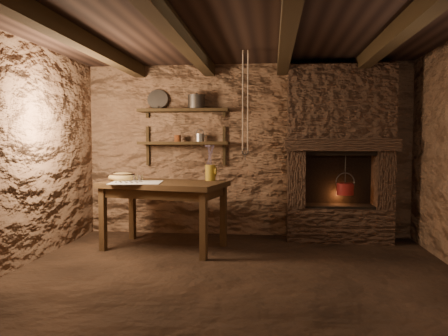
# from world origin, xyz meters

# --- Properties ---
(floor) EXTENTS (4.50, 4.50, 0.00)m
(floor) POSITION_xyz_m (0.00, 0.00, 0.00)
(floor) COLOR black
(floor) RESTS_ON ground
(back_wall) EXTENTS (4.50, 0.04, 2.40)m
(back_wall) POSITION_xyz_m (0.00, 2.00, 1.20)
(back_wall) COLOR brown
(back_wall) RESTS_ON floor
(front_wall) EXTENTS (4.50, 0.04, 2.40)m
(front_wall) POSITION_xyz_m (0.00, -2.00, 1.20)
(front_wall) COLOR brown
(front_wall) RESTS_ON floor
(left_wall) EXTENTS (0.04, 4.00, 2.40)m
(left_wall) POSITION_xyz_m (-2.25, 0.00, 1.20)
(left_wall) COLOR brown
(left_wall) RESTS_ON floor
(ceiling) EXTENTS (4.50, 4.00, 0.04)m
(ceiling) POSITION_xyz_m (0.00, 0.00, 2.40)
(ceiling) COLOR black
(ceiling) RESTS_ON back_wall
(beam_far_left) EXTENTS (0.14, 3.95, 0.16)m
(beam_far_left) POSITION_xyz_m (-1.50, 0.00, 2.31)
(beam_far_left) COLOR black
(beam_far_left) RESTS_ON ceiling
(beam_mid_left) EXTENTS (0.14, 3.95, 0.16)m
(beam_mid_left) POSITION_xyz_m (-0.50, 0.00, 2.31)
(beam_mid_left) COLOR black
(beam_mid_left) RESTS_ON ceiling
(beam_mid_right) EXTENTS (0.14, 3.95, 0.16)m
(beam_mid_right) POSITION_xyz_m (0.50, 0.00, 2.31)
(beam_mid_right) COLOR black
(beam_mid_right) RESTS_ON ceiling
(beam_far_right) EXTENTS (0.14, 3.95, 0.16)m
(beam_far_right) POSITION_xyz_m (1.50, 0.00, 2.31)
(beam_far_right) COLOR black
(beam_far_right) RESTS_ON ceiling
(shelf_lower) EXTENTS (1.25, 0.30, 0.04)m
(shelf_lower) POSITION_xyz_m (-0.85, 1.84, 1.30)
(shelf_lower) COLOR black
(shelf_lower) RESTS_ON back_wall
(shelf_upper) EXTENTS (1.25, 0.30, 0.04)m
(shelf_upper) POSITION_xyz_m (-0.85, 1.84, 1.75)
(shelf_upper) COLOR black
(shelf_upper) RESTS_ON back_wall
(hearth) EXTENTS (1.43, 0.51, 2.30)m
(hearth) POSITION_xyz_m (1.25, 1.77, 1.23)
(hearth) COLOR #322119
(hearth) RESTS_ON floor
(work_table) EXTENTS (1.59, 1.12, 0.83)m
(work_table) POSITION_xyz_m (-0.95, 1.09, 0.45)
(work_table) COLOR #372413
(work_table) RESTS_ON floor
(linen_cloth) EXTENTS (0.65, 0.55, 0.01)m
(linen_cloth) POSITION_xyz_m (-1.24, 0.92, 0.83)
(linen_cloth) COLOR white
(linen_cloth) RESTS_ON work_table
(pewter_cutlery_row) EXTENTS (0.52, 0.26, 0.01)m
(pewter_cutlery_row) POSITION_xyz_m (-1.24, 0.90, 0.84)
(pewter_cutlery_row) COLOR gray
(pewter_cutlery_row) RESTS_ON linen_cloth
(drinking_glasses) EXTENTS (0.19, 0.06, 0.08)m
(drinking_glasses) POSITION_xyz_m (-1.22, 1.03, 0.87)
(drinking_glasses) COLOR white
(drinking_glasses) RESTS_ON linen_cloth
(stoneware_jug) EXTENTS (0.16, 0.16, 0.46)m
(stoneware_jug) POSITION_xyz_m (-0.40, 1.33, 1.02)
(stoneware_jug) COLOR olive
(stoneware_jug) RESTS_ON work_table
(wooden_bowl) EXTENTS (0.38, 0.38, 0.13)m
(wooden_bowl) POSITION_xyz_m (-1.51, 1.20, 0.87)
(wooden_bowl) COLOR #A78748
(wooden_bowl) RESTS_ON work_table
(iron_stockpot) EXTENTS (0.29, 0.29, 0.17)m
(iron_stockpot) POSITION_xyz_m (-0.67, 1.84, 1.86)
(iron_stockpot) COLOR #322F2C
(iron_stockpot) RESTS_ON shelf_upper
(tin_pan) EXTENTS (0.30, 0.15, 0.29)m
(tin_pan) POSITION_xyz_m (-1.24, 1.94, 1.91)
(tin_pan) COLOR gray
(tin_pan) RESTS_ON shelf_upper
(small_kettle) EXTENTS (0.18, 0.15, 0.17)m
(small_kettle) POSITION_xyz_m (-0.63, 1.84, 1.38)
(small_kettle) COLOR gray
(small_kettle) RESTS_ON shelf_lower
(rusty_tin) EXTENTS (0.10, 0.10, 0.09)m
(rusty_tin) POSITION_xyz_m (-0.94, 1.84, 1.37)
(rusty_tin) COLOR #522310
(rusty_tin) RESTS_ON shelf_lower
(red_pot) EXTENTS (0.26, 0.26, 0.54)m
(red_pot) POSITION_xyz_m (1.33, 1.72, 0.71)
(red_pot) COLOR maroon
(red_pot) RESTS_ON hearth
(hanging_ropes) EXTENTS (0.08, 0.08, 1.20)m
(hanging_ropes) POSITION_xyz_m (0.05, 1.05, 1.80)
(hanging_ropes) COLOR beige
(hanging_ropes) RESTS_ON ceiling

